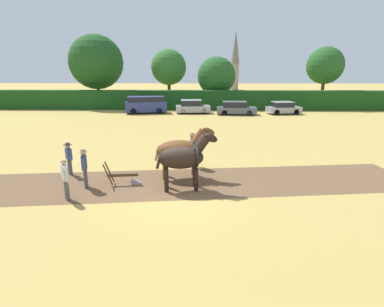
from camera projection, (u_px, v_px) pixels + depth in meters
The scene contains 19 objects.
ground_plane at pixel (179, 195), 12.17m from camera, with size 240.00×240.00×0.00m, color tan.
plowed_furrow_strip at pixel (77, 186), 13.08m from camera, with size 30.23×3.84×0.01m, color brown.
hedgerow at pixel (194, 100), 39.21m from camera, with size 57.89×1.81×2.48m, color #194719.
tree_far_left at pixel (96, 62), 41.17m from camera, with size 7.36×7.36×9.77m.
tree_left at pixel (169, 67), 41.98m from camera, with size 4.91×4.91×7.87m.
tree_center_left at pixel (216, 76), 41.15m from camera, with size 5.23×5.23×6.84m.
tree_center at pixel (325, 66), 40.44m from camera, with size 4.92×4.92×8.10m.
church_spire at pixel (235, 59), 80.47m from camera, with size 2.37×2.37×15.36m.
draft_horse_lead_left at pixel (184, 158), 12.41m from camera, with size 2.64×1.19×2.48m.
draft_horse_lead_right at pixel (182, 150), 13.83m from camera, with size 2.86×1.28×2.45m.
plow at pixel (126, 178), 13.18m from camera, with size 1.61×0.52×1.13m.
farmer_at_plow at pixel (84, 165), 12.69m from camera, with size 0.43×0.64×1.71m.
farmer_beside_team at pixel (192, 146), 15.54m from camera, with size 0.46×0.70×1.81m.
farmer_onlooker_left at pixel (65, 176), 11.47m from camera, with size 0.44×0.56×1.65m.
farmer_onlooker_right at pixel (69, 157), 14.33m from camera, with size 0.44×0.50×1.58m.
parked_van at pixel (146, 105), 35.74m from camera, with size 5.10×2.79×2.00m.
parked_car_left at pixel (192, 107), 35.74m from camera, with size 4.18×2.21×1.60m.
parked_car_center_left at pixel (236, 108), 34.67m from camera, with size 4.53×1.93×1.53m.
parked_car_center at pixel (283, 108), 35.15m from camera, with size 4.05×2.43×1.45m.
Camera 1 is at (0.89, -11.27, 4.84)m, focal length 28.00 mm.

